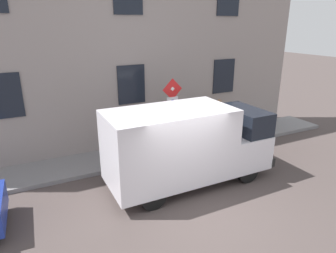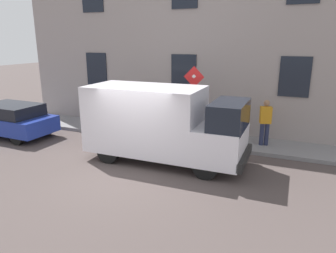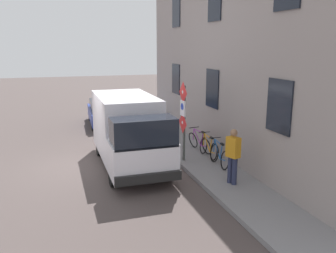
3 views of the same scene
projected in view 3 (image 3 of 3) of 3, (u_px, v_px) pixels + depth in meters
The scene contains 10 objects.
ground_plane at pixel (92, 164), 12.98m from camera, with size 80.00×80.00×0.00m, color #4B403E.
sidewalk_slab at pixel (191, 153), 14.12m from camera, with size 1.80×17.98×0.14m, color gray.
building_facade at pixel (222, 50), 13.59m from camera, with size 0.75×15.98×8.23m.
sign_post_stacked at pixel (183, 114), 12.60m from camera, with size 0.15×0.56×2.78m.
delivery_van at pixel (129, 130), 12.60m from camera, with size 2.02×5.34×2.50m.
parked_hatchback at pixel (106, 112), 19.36m from camera, with size 1.90×4.07×1.38m.
bicycle_blue at pixel (219, 155), 12.42m from camera, with size 0.46×1.72×0.89m.
bicycle_orange at pixel (209, 148), 13.24m from camera, with size 0.46×1.71×0.89m.
bicycle_purple at pixel (200, 142), 14.06m from camera, with size 0.50×1.72×0.89m.
pedestrian at pixel (233, 154), 10.59m from camera, with size 0.37×0.46×1.72m.
Camera 3 is at (-1.10, -12.60, 4.26)m, focal length 37.55 mm.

